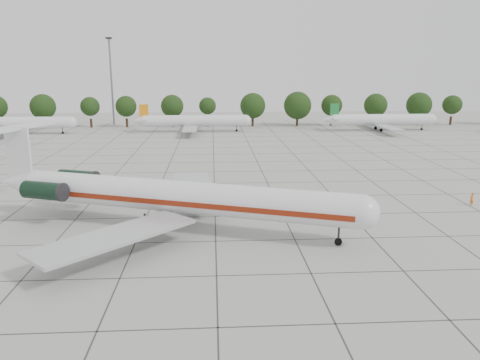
{
  "coord_description": "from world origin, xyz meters",
  "views": [
    {
      "loc": [
        -0.18,
        -52.14,
        17.01
      ],
      "look_at": [
        3.12,
        3.52,
        3.5
      ],
      "focal_mm": 35.0,
      "sensor_mm": 36.0,
      "label": 1
    }
  ],
  "objects_px": {
    "main_airliner": "(161,195)",
    "bg_airliner_b": "(17,123)",
    "floodlight_mast": "(111,76)",
    "bg_airliner_d": "(382,120)",
    "ground_crew": "(472,199)",
    "bg_airliner_c": "(194,121)"
  },
  "relations": [
    {
      "from": "ground_crew",
      "to": "main_airliner",
      "type": "bearing_deg",
      "value": -20.98
    },
    {
      "from": "main_airliner",
      "to": "bg_airliner_b",
      "type": "relative_size",
      "value": 1.51
    },
    {
      "from": "main_airliner",
      "to": "ground_crew",
      "type": "distance_m",
      "value": 38.63
    },
    {
      "from": "bg_airliner_d",
      "to": "bg_airliner_b",
      "type": "bearing_deg",
      "value": -179.05
    },
    {
      "from": "bg_airliner_b",
      "to": "floodlight_mast",
      "type": "relative_size",
      "value": 1.11
    },
    {
      "from": "floodlight_mast",
      "to": "bg_airliner_b",
      "type": "bearing_deg",
      "value": -135.71
    },
    {
      "from": "bg_airliner_d",
      "to": "ground_crew",
      "type": "bearing_deg",
      "value": -101.09
    },
    {
      "from": "bg_airliner_c",
      "to": "bg_airliner_d",
      "type": "bearing_deg",
      "value": -0.27
    },
    {
      "from": "bg_airliner_b",
      "to": "main_airliner",
      "type": "bearing_deg",
      "value": -59.16
    },
    {
      "from": "bg_airliner_d",
      "to": "floodlight_mast",
      "type": "height_order",
      "value": "floodlight_mast"
    },
    {
      "from": "main_airliner",
      "to": "bg_airliner_d",
      "type": "xyz_separation_m",
      "value": [
        51.97,
        76.76,
        -0.72
      ]
    },
    {
      "from": "ground_crew",
      "to": "bg_airliner_b",
      "type": "bearing_deg",
      "value": -69.63
    },
    {
      "from": "ground_crew",
      "to": "bg_airliner_c",
      "type": "distance_m",
      "value": 80.35
    },
    {
      "from": "bg_airliner_b",
      "to": "floodlight_mast",
      "type": "distance_m",
      "value": 30.98
    },
    {
      "from": "floodlight_mast",
      "to": "ground_crew",
      "type": "bearing_deg",
      "value": -55.12
    },
    {
      "from": "ground_crew",
      "to": "bg_airliner_d",
      "type": "relative_size",
      "value": 0.06
    },
    {
      "from": "bg_airliner_c",
      "to": "bg_airliner_b",
      "type": "bearing_deg",
      "value": -177.67
    },
    {
      "from": "bg_airliner_c",
      "to": "bg_airliner_d",
      "type": "height_order",
      "value": "same"
    },
    {
      "from": "ground_crew",
      "to": "floodlight_mast",
      "type": "xyz_separation_m",
      "value": [
        -62.31,
        89.39,
        13.45
      ]
    },
    {
      "from": "main_airliner",
      "to": "floodlight_mast",
      "type": "height_order",
      "value": "floodlight_mast"
    },
    {
      "from": "bg_airliner_b",
      "to": "bg_airliner_c",
      "type": "distance_m",
      "value": 45.64
    },
    {
      "from": "bg_airliner_b",
      "to": "bg_airliner_c",
      "type": "bearing_deg",
      "value": 2.33
    }
  ]
}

